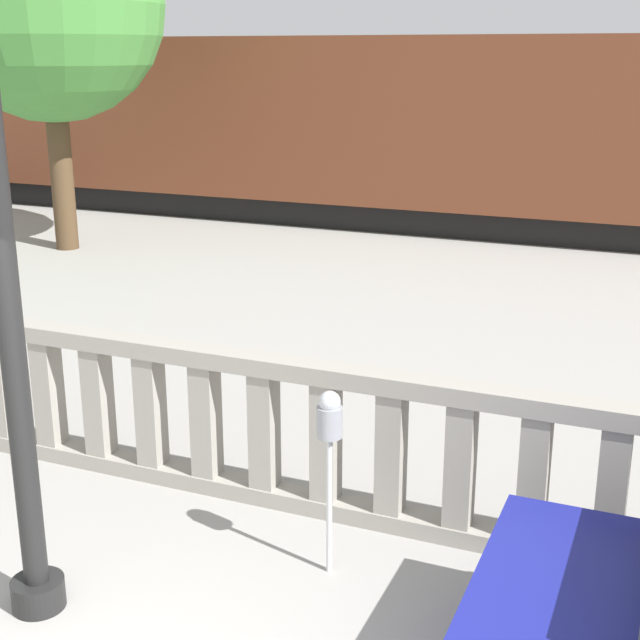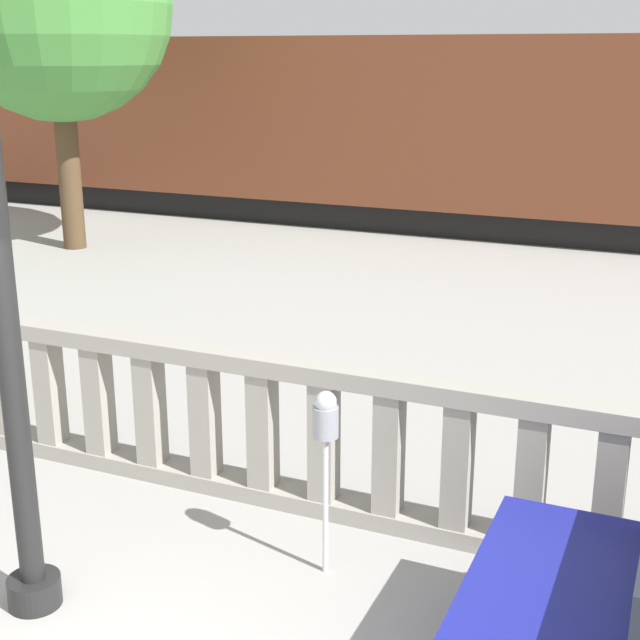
% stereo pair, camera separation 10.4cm
% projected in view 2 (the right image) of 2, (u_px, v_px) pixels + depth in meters
% --- Properties ---
extents(balustrade, '(13.14, 0.24, 1.25)m').
position_uv_depth(balustrade, '(293.00, 435.00, 7.03)').
color(balustrade, gray).
rests_on(balustrade, ground).
extents(parking_meter, '(0.18, 0.18, 1.36)m').
position_uv_depth(parking_meter, '(326.00, 428.00, 6.00)').
color(parking_meter, silver).
rests_on(parking_meter, ground).
extents(train_near, '(23.85, 2.73, 4.43)m').
position_uv_depth(train_near, '(460.00, 130.00, 17.99)').
color(train_near, black).
rests_on(train_near, ground).
extents(train_far, '(26.98, 2.72, 4.22)m').
position_uv_depth(train_far, '(576.00, 105.00, 28.29)').
color(train_far, black).
rests_on(train_far, ground).
extents(tree_left, '(4.04, 4.04, 6.34)m').
position_uv_depth(tree_left, '(56.00, 5.00, 15.47)').
color(tree_left, '#4C3823').
rests_on(tree_left, ground).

